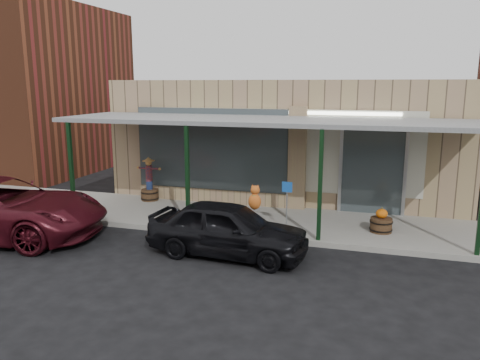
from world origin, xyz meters
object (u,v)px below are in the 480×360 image
(barrel_pumpkin, at_px, (381,223))
(handicap_sign, at_px, (287,199))
(barrel_scarecrow, at_px, (149,186))
(parked_sedan, at_px, (228,229))

(barrel_pumpkin, relative_size, handicap_sign, 0.51)
(barrel_scarecrow, distance_m, parked_sedan, 5.61)
(handicap_sign, bearing_deg, parked_sedan, -114.88)
(handicap_sign, height_order, parked_sedan, parked_sedan)
(barrel_pumpkin, height_order, handicap_sign, handicap_sign)
(barrel_scarecrow, xyz_separation_m, parked_sedan, (4.10, -3.84, 0.01))
(barrel_scarecrow, xyz_separation_m, handicap_sign, (5.15, -1.94, 0.36))
(barrel_scarecrow, height_order, parked_sedan, barrel_scarecrow)
(handicap_sign, bearing_deg, barrel_pumpkin, 17.30)
(barrel_scarecrow, bearing_deg, parked_sedan, -34.57)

